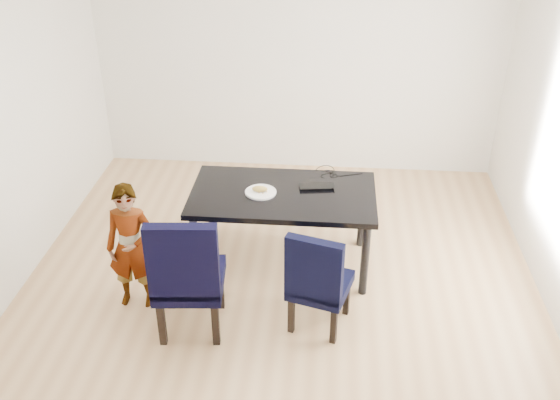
# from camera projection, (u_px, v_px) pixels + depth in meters

# --- Properties ---
(floor) EXTENTS (4.50, 5.00, 0.01)m
(floor) POSITION_uv_depth(u_px,v_px,m) (278.00, 298.00, 5.34)
(floor) COLOR tan
(floor) RESTS_ON ground
(wall_back) EXTENTS (4.50, 0.01, 2.70)m
(wall_back) POSITION_uv_depth(u_px,v_px,m) (298.00, 55.00, 6.81)
(wall_back) COLOR white
(wall_back) RESTS_ON ground
(dining_table) EXTENTS (1.60, 0.90, 0.75)m
(dining_table) POSITION_uv_depth(u_px,v_px,m) (283.00, 229.00, 5.58)
(dining_table) COLOR black
(dining_table) RESTS_ON floor
(chair_left) EXTENTS (0.56, 0.58, 1.08)m
(chair_left) POSITION_uv_depth(u_px,v_px,m) (189.00, 270.00, 4.77)
(chair_left) COLOR black
(chair_left) RESTS_ON floor
(chair_right) EXTENTS (0.55, 0.56, 0.91)m
(chair_right) POSITION_uv_depth(u_px,v_px,m) (321.00, 277.00, 4.84)
(chair_right) COLOR black
(chair_right) RESTS_ON floor
(child) EXTENTS (0.41, 0.28, 1.11)m
(child) POSITION_uv_depth(u_px,v_px,m) (131.00, 247.00, 5.01)
(child) COLOR red
(child) RESTS_ON floor
(plate) EXTENTS (0.30, 0.30, 0.02)m
(plate) POSITION_uv_depth(u_px,v_px,m) (261.00, 192.00, 5.38)
(plate) COLOR white
(plate) RESTS_ON dining_table
(sandwich) EXTENTS (0.14, 0.07, 0.05)m
(sandwich) POSITION_uv_depth(u_px,v_px,m) (260.00, 189.00, 5.36)
(sandwich) COLOR olive
(sandwich) RESTS_ON plate
(laptop) EXTENTS (0.33, 0.24, 0.02)m
(laptop) POSITION_uv_depth(u_px,v_px,m) (316.00, 184.00, 5.49)
(laptop) COLOR black
(laptop) RESTS_ON dining_table
(cable_tangle) EXTENTS (0.17, 0.17, 0.01)m
(cable_tangle) POSITION_uv_depth(u_px,v_px,m) (329.00, 175.00, 5.66)
(cable_tangle) COLOR black
(cable_tangle) RESTS_ON dining_table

